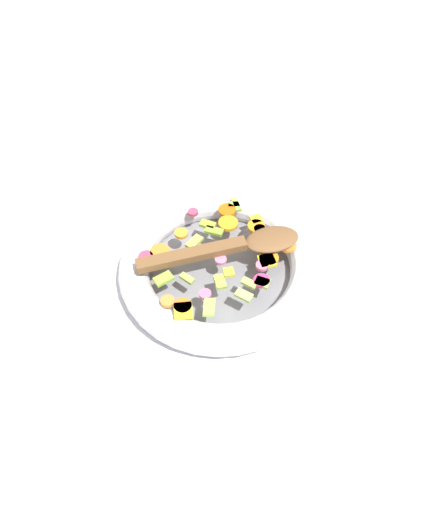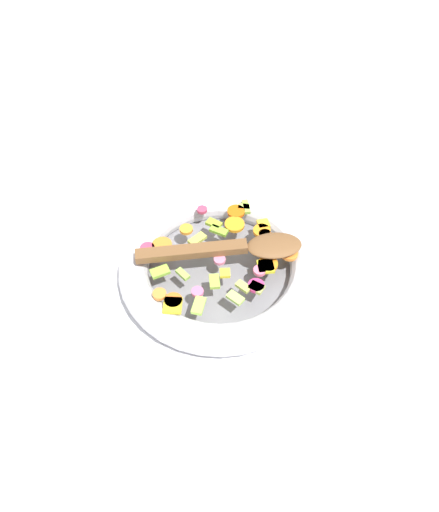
# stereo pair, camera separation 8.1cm
# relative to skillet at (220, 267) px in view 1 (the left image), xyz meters

# --- Properties ---
(ground_plane) EXTENTS (4.00, 4.00, 0.00)m
(ground_plane) POSITION_rel_skillet_xyz_m (0.00, 0.00, -0.02)
(ground_plane) COLOR silver
(skillet) EXTENTS (0.34, 0.34, 0.05)m
(skillet) POSITION_rel_skillet_xyz_m (0.00, 0.00, 0.00)
(skillet) COLOR slate
(skillet) RESTS_ON ground_plane
(chopped_vegetables) EXTENTS (0.27, 0.24, 0.01)m
(chopped_vegetables) POSITION_rel_skillet_xyz_m (-0.01, -0.00, 0.03)
(chopped_vegetables) COLOR orange
(chopped_vegetables) RESTS_ON skillet
(wooden_spoon) EXTENTS (0.27, 0.07, 0.01)m
(wooden_spoon) POSITION_rel_skillet_xyz_m (-0.03, -0.00, 0.04)
(wooden_spoon) COLOR brown
(wooden_spoon) RESTS_ON chopped_vegetables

